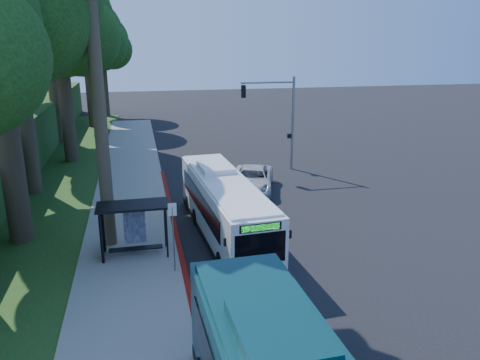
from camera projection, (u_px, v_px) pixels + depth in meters
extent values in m
plane|color=black|center=(266.00, 221.00, 25.77)|extent=(140.00, 140.00, 0.00)
cube|color=gray|center=(130.00, 231.00, 24.25)|extent=(4.50, 70.00, 0.12)
cube|color=maroon|center=(182.00, 261.00, 20.98)|extent=(0.25, 30.00, 0.13)
cube|color=#234719|center=(32.00, 207.00, 27.76)|extent=(8.00, 70.00, 0.06)
cube|color=black|center=(133.00, 205.00, 20.80)|extent=(3.20, 1.50, 0.10)
cube|color=black|center=(102.00, 235.00, 20.88)|extent=(0.06, 1.30, 2.20)
cube|color=navy|center=(135.00, 226.00, 21.82)|extent=(1.00, 0.12, 1.70)
cube|color=black|center=(136.00, 248.00, 21.30)|extent=(2.40, 0.40, 0.06)
cube|color=black|center=(104.00, 230.00, 21.45)|extent=(0.08, 0.08, 2.40)
cube|color=black|center=(165.00, 225.00, 22.03)|extent=(0.08, 0.08, 2.40)
cube|color=black|center=(102.00, 240.00, 20.33)|extent=(0.08, 0.08, 2.40)
cube|color=black|center=(167.00, 235.00, 20.90)|extent=(0.08, 0.08, 2.40)
cylinder|color=gray|center=(174.00, 241.00, 19.55)|extent=(0.06, 0.06, 3.00)
cube|color=white|center=(172.00, 210.00, 19.15)|extent=(0.35, 0.04, 0.55)
cylinder|color=gray|center=(293.00, 124.00, 35.10)|extent=(0.20, 0.20, 7.00)
cylinder|color=gray|center=(268.00, 82.00, 33.79)|extent=(4.00, 0.14, 0.14)
cube|color=black|center=(243.00, 91.00, 33.59)|extent=(0.30, 0.30, 0.90)
cube|color=black|center=(289.00, 136.00, 35.31)|extent=(0.25, 0.25, 0.35)
cylinder|color=#4C3F2D|center=(99.00, 112.00, 20.80)|extent=(0.60, 0.60, 13.00)
cylinder|color=#382B1E|center=(8.00, 137.00, 21.68)|extent=(1.10, 1.10, 10.50)
sphere|color=#1B360E|center=(24.00, 16.00, 19.37)|extent=(5.60, 5.60, 5.60)
cylinder|color=#382B1E|center=(21.00, 101.00, 28.75)|extent=(1.18, 1.18, 11.90)
cylinder|color=#382B1E|center=(66.00, 101.00, 36.84)|extent=(1.06, 1.06, 9.80)
sphere|color=#1B360E|center=(57.00, 21.00, 35.11)|extent=(8.40, 8.40, 8.40)
sphere|color=#1B360E|center=(80.00, 36.00, 34.60)|extent=(5.88, 5.88, 5.88)
sphere|color=#1B360E|center=(41.00, 33.00, 36.42)|extent=(5.46, 5.46, 5.46)
cylinder|color=#382B1E|center=(54.00, 84.00, 43.71)|extent=(1.14, 1.14, 11.20)
sphere|color=#1B360E|center=(45.00, 6.00, 41.73)|extent=(9.60, 9.60, 9.60)
sphere|color=#1B360E|center=(67.00, 20.00, 41.14)|extent=(6.72, 6.72, 6.72)
sphere|color=#1B360E|center=(30.00, 18.00, 43.23)|extent=(6.24, 6.24, 6.24)
cylinder|color=#382B1E|center=(90.00, 87.00, 52.01)|extent=(1.02, 1.02, 9.10)
sphere|color=#1B360E|center=(85.00, 34.00, 50.40)|extent=(8.00, 8.00, 8.00)
sphere|color=#1B360E|center=(101.00, 44.00, 49.90)|extent=(5.60, 5.60, 5.60)
sphere|color=#1B360E|center=(74.00, 42.00, 51.64)|extent=(5.20, 5.20, 5.20)
cylinder|color=#382B1E|center=(104.00, 83.00, 59.80)|extent=(0.98, 0.98, 8.40)
sphere|color=#1B360E|center=(100.00, 41.00, 58.31)|extent=(7.00, 7.00, 7.00)
sphere|color=#1B360E|center=(112.00, 49.00, 57.89)|extent=(4.90, 4.90, 4.90)
sphere|color=#1B360E|center=(92.00, 47.00, 59.41)|extent=(4.55, 4.55, 4.55)
cube|color=white|center=(225.00, 207.00, 23.18)|extent=(3.08, 11.19, 2.63)
cube|color=black|center=(225.00, 232.00, 23.57)|extent=(3.11, 11.24, 0.32)
cube|color=black|center=(222.00, 199.00, 23.53)|extent=(2.97, 8.76, 1.01)
cube|color=black|center=(260.00, 248.00, 18.08)|extent=(2.07, 0.25, 1.29)
cube|color=black|center=(202.00, 172.00, 28.13)|extent=(1.88, 0.24, 0.92)
cube|color=#19E533|center=(260.00, 227.00, 17.82)|extent=(1.53, 0.19, 0.26)
cube|color=white|center=(224.00, 180.00, 22.79)|extent=(2.86, 10.62, 0.11)
cube|color=white|center=(216.00, 168.00, 24.44)|extent=(1.79, 2.41, 0.32)
cylinder|color=black|center=(222.00, 262.00, 19.98)|extent=(0.34, 0.94, 0.92)
cylinder|color=black|center=(268.00, 256.00, 20.55)|extent=(0.34, 0.94, 0.92)
cylinder|color=black|center=(189.00, 204.00, 27.10)|extent=(0.34, 0.94, 0.92)
cylinder|color=black|center=(225.00, 200.00, 27.67)|extent=(0.34, 0.94, 0.92)
cube|color=black|center=(234.00, 292.00, 14.28)|extent=(2.11, 0.19, 1.04)
cube|color=#0A3238|center=(278.00, 331.00, 10.09)|extent=(1.93, 2.65, 0.36)
imported|color=beige|center=(252.00, 180.00, 30.62)|extent=(4.17, 6.11, 1.55)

